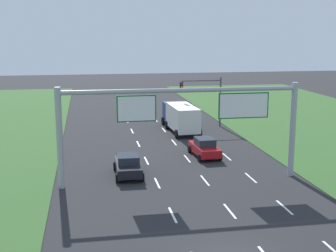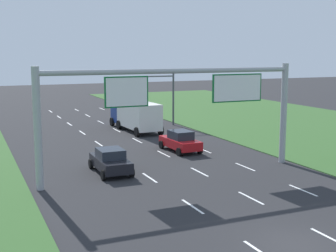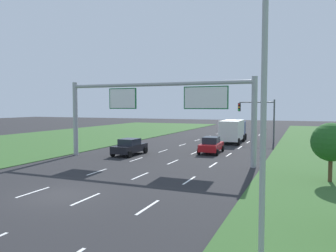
# 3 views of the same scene
# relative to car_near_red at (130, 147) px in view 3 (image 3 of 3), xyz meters

# --- Properties ---
(ground_plane) EXTENTS (200.00, 200.00, 0.00)m
(ground_plane) POSITION_rel_car_near_red_xyz_m (3.63, -14.16, -0.79)
(ground_plane) COLOR #262628
(lane_dashes_inner_left) EXTENTS (0.14, 68.40, 0.01)m
(lane_dashes_inner_left) POSITION_rel_car_near_red_xyz_m (1.88, 0.84, -0.79)
(lane_dashes_inner_left) COLOR white
(lane_dashes_inner_left) RESTS_ON ground_plane
(lane_dashes_inner_right) EXTENTS (0.14, 68.40, 0.01)m
(lane_dashes_inner_right) POSITION_rel_car_near_red_xyz_m (5.38, 0.84, -0.79)
(lane_dashes_inner_right) COLOR white
(lane_dashes_inner_right) RESTS_ON ground_plane
(lane_dashes_slip) EXTENTS (0.14, 68.40, 0.01)m
(lane_dashes_slip) POSITION_rel_car_near_red_xyz_m (8.88, 0.84, -0.79)
(lane_dashes_slip) COLOR white
(lane_dashes_slip) RESTS_ON ground_plane
(car_near_red) EXTENTS (2.09, 4.28, 1.59)m
(car_near_red) POSITION_rel_car_near_red_xyz_m (0.00, 0.00, 0.00)
(car_near_red) COLOR black
(car_near_red) RESTS_ON ground_plane
(car_lead_silver) EXTENTS (2.20, 4.25, 1.65)m
(car_lead_silver) POSITION_rel_car_near_red_xyz_m (6.99, 4.25, 0.02)
(car_lead_silver) COLOR red
(car_lead_silver) RESTS_ON ground_plane
(box_truck) EXTENTS (2.94, 8.40, 2.92)m
(box_truck) POSITION_rel_car_near_red_xyz_m (7.05, 14.98, 0.82)
(box_truck) COLOR navy
(box_truck) RESTS_ON ground_plane
(sign_gantry) EXTENTS (17.24, 0.44, 7.00)m
(sign_gantry) POSITION_rel_car_near_red_xyz_m (3.96, -2.05, 4.09)
(sign_gantry) COLOR #9EA0A5
(sign_gantry) RESTS_ON ground_plane
(traffic_light_mast) EXTENTS (4.76, 0.49, 5.60)m
(traffic_light_mast) POSITION_rel_car_near_red_xyz_m (10.06, 16.73, 3.07)
(traffic_light_mast) COLOR #47494F
(traffic_light_mast) RESTS_ON ground_plane
(street_lamp) EXTENTS (2.61, 0.32, 8.50)m
(street_lamp) POSITION_rel_car_near_red_xyz_m (14.02, -17.52, 4.28)
(street_lamp) COLOR #9EA0A5
(street_lamp) RESTS_ON ground_plane
(roadside_tree_mid) EXTENTS (2.38, 2.38, 3.72)m
(roadside_tree_mid) POSITION_rel_car_near_red_xyz_m (17.12, -5.36, 1.72)
(roadside_tree_mid) COLOR #513823
(roadside_tree_mid) RESTS_ON ground_plane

